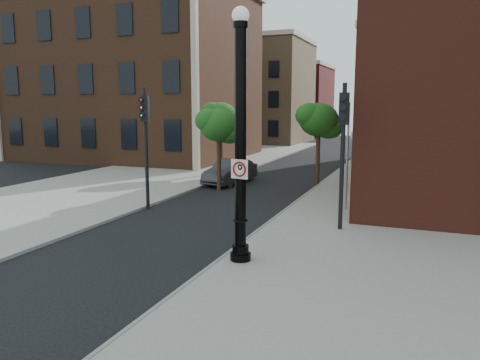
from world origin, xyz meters
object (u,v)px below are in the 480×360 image
at_px(traffic_signal_right, 343,133).
at_px(parked_car, 230,172).
at_px(no_parking_sign, 239,169).
at_px(lamppost, 241,150).
at_px(traffic_signal_left, 145,129).

bearing_deg(traffic_signal_right, parked_car, 129.68).
bearing_deg(no_parking_sign, lamppost, 113.24).
xyz_separation_m(lamppost, traffic_signal_left, (-6.50, 5.26, 0.25)).
relative_size(parked_car, traffic_signal_left, 0.80).
bearing_deg(traffic_signal_left, parked_car, 66.18).
xyz_separation_m(no_parking_sign, traffic_signal_right, (2.10, 4.71, 0.78)).
xyz_separation_m(no_parking_sign, parked_car, (-5.72, 13.13, -2.14)).
distance_m(parked_car, traffic_signal_right, 11.86).
bearing_deg(traffic_signal_right, traffic_signal_left, 171.95).
bearing_deg(traffic_signal_left, traffic_signal_right, -22.60).
bearing_deg(no_parking_sign, traffic_signal_right, 77.33).
bearing_deg(no_parking_sign, traffic_signal_left, 151.63).
xyz_separation_m(no_parking_sign, traffic_signal_left, (-6.54, 5.44, 0.75)).
distance_m(no_parking_sign, parked_car, 14.49).
xyz_separation_m(parked_car, traffic_signal_right, (7.83, -8.42, 2.92)).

